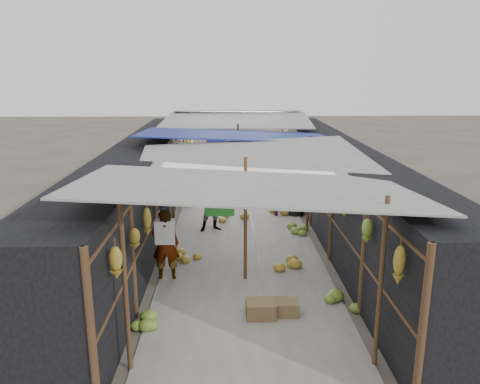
{
  "coord_description": "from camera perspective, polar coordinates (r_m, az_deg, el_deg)",
  "views": [
    {
      "loc": [
        -0.37,
        -6.02,
        4.22
      ],
      "look_at": [
        -0.04,
        5.49,
        1.25
      ],
      "focal_mm": 35.0,
      "sensor_mm": 36.0,
      "label": 1
    }
  ],
  "objects": [
    {
      "name": "market_canopy",
      "position": [
        13.0,
        0.09,
        6.44
      ],
      "size": [
        5.62,
        15.2,
        2.77
      ],
      "color": "brown",
      "rests_on": "ground"
    },
    {
      "name": "ground",
      "position": [
        7.36,
        1.63,
        -20.52
      ],
      "size": [
        80.0,
        80.0,
        0.0
      ],
      "primitive_type": "plane",
      "color": "#6B6356",
      "rests_on": "ground"
    },
    {
      "name": "crate_near",
      "position": [
        8.51,
        2.54,
        -14.12
      ],
      "size": [
        0.52,
        0.42,
        0.31
      ],
      "primitive_type": "cube",
      "rotation": [
        0.0,
        0.0,
        0.03
      ],
      "color": "olive",
      "rests_on": "ground"
    },
    {
      "name": "vendor_seated",
      "position": [
        14.04,
        4.35,
        -1.27
      ],
      "size": [
        0.45,
        0.61,
        0.85
      ],
      "primitive_type": "imported",
      "rotation": [
        0.0,
        0.0,
        -1.29
      ],
      "color": "#4B4641",
      "rests_on": "ground"
    },
    {
      "name": "stall_right",
      "position": [
        13.25,
        11.78,
        0.76
      ],
      "size": [
        1.4,
        15.0,
        2.3
      ],
      "primitive_type": "cube",
      "color": "black",
      "rests_on": "ground"
    },
    {
      "name": "shopper_blue",
      "position": [
        12.62,
        -3.27,
        -1.43
      ],
      "size": [
        0.86,
        0.74,
        1.54
      ],
      "primitive_type": "imported",
      "rotation": [
        0.0,
        0.0,
        0.23
      ],
      "color": "navy",
      "rests_on": "ground"
    },
    {
      "name": "black_basin",
      "position": [
        14.32,
        6.72,
        -2.43
      ],
      "size": [
        0.54,
        0.54,
        0.16
      ],
      "primitive_type": "cylinder",
      "color": "black",
      "rests_on": "ground"
    },
    {
      "name": "crate_back",
      "position": [
        16.09,
        0.11,
        -0.26
      ],
      "size": [
        0.45,
        0.39,
        0.26
      ],
      "primitive_type": "cube",
      "rotation": [
        0.0,
        0.0,
        0.14
      ],
      "color": "olive",
      "rests_on": "ground"
    },
    {
      "name": "aisle_slab",
      "position": [
        13.22,
        0.03,
        -4.11
      ],
      "size": [
        3.6,
        16.0,
        0.02
      ],
      "primitive_type": "cube",
      "color": "#9E998E",
      "rests_on": "ground"
    },
    {
      "name": "floor_bananas",
      "position": [
        13.04,
        1.04,
        -3.69
      ],
      "size": [
        3.94,
        10.19,
        0.35
      ],
      "color": "olive",
      "rests_on": "ground"
    },
    {
      "name": "stall_left",
      "position": [
        13.1,
        -11.86,
        0.6
      ],
      "size": [
        1.4,
        15.0,
        2.3
      ],
      "primitive_type": "cube",
      "color": "black",
      "rests_on": "ground"
    },
    {
      "name": "hanging_bananas",
      "position": [
        12.65,
        -0.38,
        2.63
      ],
      "size": [
        3.95,
        14.1,
        0.86
      ],
      "color": "#A7882A",
      "rests_on": "ground"
    },
    {
      "name": "crate_mid",
      "position": [
        8.62,
        5.58,
        -13.88
      ],
      "size": [
        0.47,
        0.39,
        0.27
      ],
      "primitive_type": "cube",
      "rotation": [
        0.0,
        0.0,
        -0.06
      ],
      "color": "olive",
      "rests_on": "ground"
    },
    {
      "name": "vendor_elderly",
      "position": [
        9.82,
        -9.06,
        -6.31
      ],
      "size": [
        0.57,
        0.38,
        1.54
      ],
      "primitive_type": "imported",
      "rotation": [
        0.0,
        0.0,
        3.15
      ],
      "color": "white",
      "rests_on": "ground"
    }
  ]
}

